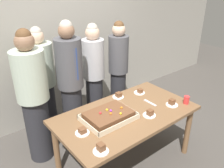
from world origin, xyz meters
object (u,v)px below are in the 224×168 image
(sheet_cake, at_px, (109,116))
(cake_server_utensil, at_px, (150,103))
(drink_cup_nearest, at_px, (186,100))
(person_left_edge_reaching, at_px, (94,76))
(plated_slice_near_left, at_px, (101,149))
(person_far_right_suit, at_px, (43,84))
(party_table, at_px, (126,119))
(person_green_shirt_behind, at_px, (34,98))
(plated_slice_far_right, at_px, (118,96))
(person_striped_tie_right, at_px, (118,70))
(plated_slice_center_back, at_px, (150,114))
(person_serving_front, at_px, (71,84))
(plated_slice_far_left, at_px, (172,103))
(plated_slice_center_front, at_px, (82,132))
(plated_slice_near_right, at_px, (140,92))

(sheet_cake, relative_size, cake_server_utensil, 2.85)
(drink_cup_nearest, distance_m, person_left_edge_reaching, 1.37)
(plated_slice_near_left, xyz_separation_m, person_far_right_suit, (0.11, 1.53, 0.07))
(plated_slice_near_left, height_order, drink_cup_nearest, drink_cup_nearest)
(sheet_cake, relative_size, person_far_right_suit, 0.35)
(cake_server_utensil, relative_size, person_left_edge_reaching, 0.12)
(sheet_cake, distance_m, drink_cup_nearest, 1.04)
(party_table, distance_m, person_green_shirt_behind, 1.14)
(plated_slice_far_right, height_order, person_striped_tie_right, person_striped_tie_right)
(cake_server_utensil, height_order, person_left_edge_reaching, person_left_edge_reaching)
(plated_slice_center_back, relative_size, person_serving_front, 0.09)
(plated_slice_far_left, xyz_separation_m, plated_slice_center_back, (-0.39, 0.01, -0.00))
(plated_slice_center_front, xyz_separation_m, person_left_edge_reaching, (0.81, 0.97, 0.08))
(cake_server_utensil, xyz_separation_m, person_serving_front, (-0.67, 0.81, 0.16))
(plated_slice_near_right, height_order, person_serving_front, person_serving_front)
(plated_slice_far_right, relative_size, person_striped_tie_right, 0.09)
(sheet_cake, height_order, plated_slice_center_back, sheet_cake)
(party_table, relative_size, person_striped_tie_right, 1.03)
(party_table, relative_size, drink_cup_nearest, 16.71)
(plated_slice_near_right, xyz_separation_m, plated_slice_far_left, (0.08, -0.48, 0.01))
(plated_slice_center_back, bearing_deg, plated_slice_far_right, 89.48)
(plated_slice_far_right, distance_m, person_striped_tie_right, 0.73)
(party_table, distance_m, person_serving_front, 0.88)
(party_table, relative_size, plated_slice_near_left, 11.14)
(plated_slice_far_left, distance_m, plated_slice_center_back, 0.39)
(person_serving_front, relative_size, person_far_right_suit, 1.07)
(plated_slice_far_right, distance_m, drink_cup_nearest, 0.87)
(plated_slice_far_right, height_order, cake_server_utensil, plated_slice_far_right)
(person_far_right_suit, bearing_deg, sheet_cake, 0.01)
(sheet_cake, bearing_deg, plated_slice_near_right, 17.87)
(plated_slice_near_left, relative_size, person_striped_tie_right, 0.09)
(person_serving_front, height_order, person_left_edge_reaching, person_serving_front)
(drink_cup_nearest, relative_size, person_green_shirt_behind, 0.06)
(person_green_shirt_behind, bearing_deg, plated_slice_far_left, 17.30)
(plated_slice_center_front, relative_size, cake_server_utensil, 0.75)
(plated_slice_near_right, distance_m, drink_cup_nearest, 0.62)
(plated_slice_near_right, relative_size, person_serving_front, 0.09)
(party_table, bearing_deg, plated_slice_near_left, -151.01)
(plated_slice_center_back, xyz_separation_m, drink_cup_nearest, (0.57, -0.09, 0.02))
(party_table, height_order, plated_slice_far_right, plated_slice_far_right)
(person_serving_front, distance_m, person_green_shirt_behind, 0.51)
(person_striped_tie_right, bearing_deg, person_left_edge_reaching, -50.77)
(plated_slice_near_left, bearing_deg, plated_slice_center_back, 9.50)
(sheet_cake, distance_m, person_left_edge_reaching, 1.03)
(cake_server_utensil, relative_size, person_striped_tie_right, 0.12)
(person_serving_front, xyz_separation_m, person_green_shirt_behind, (-0.51, -0.01, -0.02))
(plated_slice_far_right, bearing_deg, sheet_cake, -142.13)
(drink_cup_nearest, xyz_separation_m, person_serving_front, (-1.02, 1.10, 0.11))
(plated_slice_far_left, height_order, person_serving_front, person_serving_front)
(person_left_edge_reaching, bearing_deg, plated_slice_near_left, -6.83)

